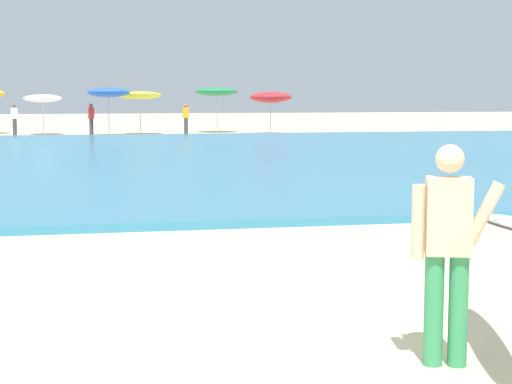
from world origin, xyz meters
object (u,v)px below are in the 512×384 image
surfer_with_board (480,236)px  beach_umbrella_4 (108,92)px  beachgoer_near_row_left (186,118)px  beach_umbrella_7 (271,97)px  beach_umbrella_6 (217,92)px  beach_umbrella_3 (43,98)px  beach_umbrella_5 (140,95)px  beachgoer_near_row_mid (91,118)px  beachgoer_near_row_right (15,119)px

surfer_with_board → beach_umbrella_4: (-1.79, 36.35, 1.09)m
beachgoer_near_row_left → beach_umbrella_7: bearing=-4.4°
beach_umbrella_6 → beachgoer_near_row_left: 2.93m
beach_umbrella_6 → beach_umbrella_3: bearing=-175.4°
surfer_with_board → beach_umbrella_5: 37.25m
beach_umbrella_5 → beach_umbrella_7: beach_umbrella_5 is taller
beach_umbrella_3 → beach_umbrella_7: size_ratio=0.94×
beach_umbrella_5 → beachgoer_near_row_mid: (-2.44, -0.36, -1.13)m
beach_umbrella_5 → beachgoer_near_row_left: 2.57m
surfer_with_board → beachgoer_near_row_left: (2.05, 36.72, -0.19)m
beachgoer_near_row_mid → beachgoer_near_row_right: bearing=176.7°
beach_umbrella_4 → beach_umbrella_5: size_ratio=1.08×
beach_umbrella_6 → beach_umbrella_4: bearing=-158.9°
beach_umbrella_5 → beach_umbrella_3: bearing=173.0°
beach_umbrella_4 → beachgoer_near_row_mid: size_ratio=1.52×
surfer_with_board → beach_umbrella_4: size_ratio=1.09×
surfer_with_board → beach_umbrella_6: beach_umbrella_6 is taller
beach_umbrella_4 → beach_umbrella_6: size_ratio=0.99×
surfer_with_board → beach_umbrella_3: size_ratio=1.27×
beach_umbrella_3 → beach_umbrella_4: beach_umbrella_4 is taller
beach_umbrella_5 → surfer_with_board: bearing=-89.7°
beach_umbrella_5 → beachgoer_near_row_right: size_ratio=1.41×
beachgoer_near_row_left → beachgoer_near_row_mid: 4.70m
beachgoer_near_row_mid → beach_umbrella_4: bearing=-31.4°
beach_umbrella_6 → beach_umbrella_7: 3.27m
beach_umbrella_7 → beachgoer_near_row_mid: 9.08m
beach_umbrella_3 → beach_umbrella_7: beach_umbrella_7 is taller
surfer_with_board → beach_umbrella_3: 38.16m
surfer_with_board → beachgoer_near_row_left: 36.78m
beach_umbrella_4 → beach_umbrella_7: bearing=0.3°
beach_umbrella_4 → beachgoer_near_row_right: beach_umbrella_4 is taller
beach_umbrella_4 → beachgoer_near_row_left: bearing=5.5°
beachgoer_near_row_right → beach_umbrella_6: bearing=8.1°
beach_umbrella_7 → beachgoer_near_row_left: beach_umbrella_7 is taller
surfer_with_board → beach_umbrella_6: bearing=84.2°
beach_umbrella_4 → beachgoer_near_row_left: (3.84, 0.37, -1.28)m
beachgoer_near_row_mid → beachgoer_near_row_right: size_ratio=1.00×
surfer_with_board → beachgoer_near_row_left: size_ratio=1.66×
beach_umbrella_3 → beachgoer_near_row_mid: size_ratio=1.31×
beach_umbrella_5 → beachgoer_near_row_mid: size_ratio=1.41×
beach_umbrella_3 → beach_umbrella_7: (11.37, -1.44, 0.05)m
beachgoer_near_row_left → beachgoer_near_row_right: 8.39m
beach_umbrella_5 → beach_umbrella_6: bearing=17.7°
beach_umbrella_4 → beach_umbrella_6: bearing=21.1°
beach_umbrella_7 → beachgoer_near_row_right: bearing=176.8°
beach_umbrella_4 → beach_umbrella_6: beach_umbrella_6 is taller
beach_umbrella_3 → beach_umbrella_5: beach_umbrella_5 is taller
beachgoer_near_row_left → beach_umbrella_3: bearing=171.1°
surfer_with_board → beach_umbrella_7: 36.95m
beach_umbrella_3 → beachgoer_near_row_right: size_ratio=1.31×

